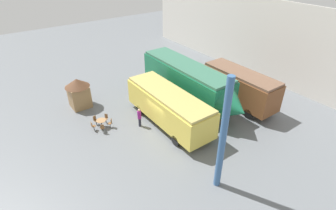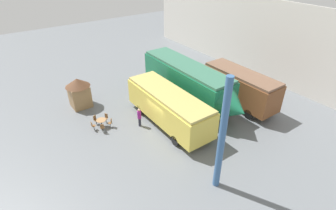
{
  "view_description": "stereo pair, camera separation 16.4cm",
  "coord_description": "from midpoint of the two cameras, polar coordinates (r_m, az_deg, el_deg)",
  "views": [
    {
      "loc": [
        15.64,
        -10.65,
        13.73
      ],
      "look_at": [
        -0.52,
        1.0,
        1.6
      ],
      "focal_mm": 28.0,
      "sensor_mm": 36.0,
      "label": 1
    },
    {
      "loc": [
        15.73,
        -10.52,
        13.73
      ],
      "look_at": [
        -0.52,
        1.0,
        1.6
      ],
      "focal_mm": 28.0,
      "sensor_mm": 36.0,
      "label": 2
    }
  ],
  "objects": [
    {
      "name": "cafe_chair_2",
      "position": [
        23.49,
        -15.87,
        -4.29
      ],
      "size": [
        0.36,
        0.36,
        0.87
      ],
      "rotation": [
        0.0,
        0.0,
        7.86
      ],
      "color": "black",
      "rests_on": "ground_plane"
    },
    {
      "name": "cafe_chair_3",
      "position": [
        23.03,
        -13.9,
        -4.76
      ],
      "size": [
        0.39,
        0.37,
        0.87
      ],
      "rotation": [
        0.0,
        0.0,
        9.12
      ],
      "color": "black",
      "rests_on": "ground_plane"
    },
    {
      "name": "streamlined_locomotive",
      "position": [
        25.54,
        5.29,
        4.85
      ],
      "size": [
        12.89,
        2.85,
        4.03
      ],
      "color": "#196B47",
      "rests_on": "ground_plane"
    },
    {
      "name": "cafe_chair_0",
      "position": [
        24.24,
        -13.15,
        -2.66
      ],
      "size": [
        0.4,
        0.4,
        0.87
      ],
      "rotation": [
        0.0,
        0.0,
        5.35
      ],
      "color": "black",
      "rests_on": "ground_plane"
    },
    {
      "name": "passenger_coach_wooden",
      "position": [
        26.53,
        15.61,
        3.97
      ],
      "size": [
        7.81,
        2.61,
        3.5
      ],
      "color": "brown",
      "rests_on": "ground_plane"
    },
    {
      "name": "ground_plane",
      "position": [
        23.38,
        -1.07,
        -4.63
      ],
      "size": [
        80.0,
        80.0,
        0.0
      ],
      "primitive_type": "plane",
      "color": "slate"
    },
    {
      "name": "passenger_coach_vintage",
      "position": [
        22.74,
        0.34,
        -0.14
      ],
      "size": [
        9.32,
        2.89,
        3.15
      ],
      "color": "#E0C64C",
      "rests_on": "ground_plane"
    },
    {
      "name": "visitor_person",
      "position": [
        23.0,
        -6.04,
        -2.54
      ],
      "size": [
        0.34,
        0.34,
        1.78
      ],
      "color": "#262633",
      "rests_on": "ground_plane"
    },
    {
      "name": "ticket_kiosk",
      "position": [
        26.85,
        -18.68,
        2.89
      ],
      "size": [
        2.34,
        2.34,
        3.0
      ],
      "color": "#99754C",
      "rests_on": "ground_plane"
    },
    {
      "name": "backdrop_wall",
      "position": [
        31.76,
        23.05,
        12.0
      ],
      "size": [
        44.0,
        0.15,
        9.0
      ],
      "color": "silver",
      "rests_on": "ground_plane"
    },
    {
      "name": "cafe_table_near",
      "position": [
        23.64,
        -14.12,
        -3.5
      ],
      "size": [
        0.85,
        0.85,
        0.76
      ],
      "color": "black",
      "rests_on": "ground_plane"
    },
    {
      "name": "cafe_chair_1",
      "position": [
        24.23,
        -15.34,
        -3.01
      ],
      "size": [
        0.39,
        0.37,
        0.87
      ],
      "rotation": [
        0.0,
        0.0,
        6.6
      ],
      "color": "black",
      "rests_on": "ground_plane"
    },
    {
      "name": "support_pillar",
      "position": [
        16.02,
        11.96,
        -6.86
      ],
      "size": [
        0.44,
        0.44,
        8.0
      ],
      "color": "#386093",
      "rests_on": "ground_plane"
    },
    {
      "name": "cafe_chair_4",
      "position": [
        23.51,
        -12.21,
        -3.7
      ],
      "size": [
        0.4,
        0.4,
        0.87
      ],
      "rotation": [
        0.0,
        0.0,
        10.37
      ],
      "color": "black",
      "rests_on": "ground_plane"
    }
  ]
}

